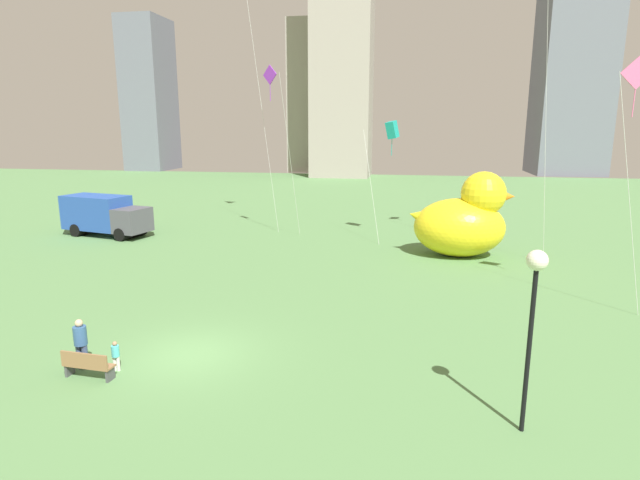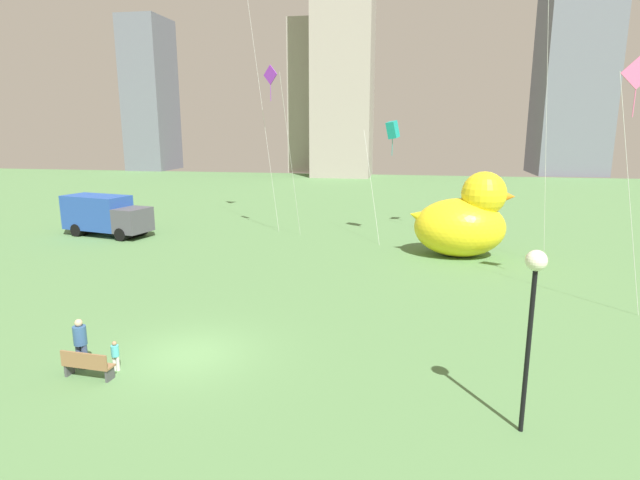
{
  "view_description": "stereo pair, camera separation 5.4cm",
  "coord_description": "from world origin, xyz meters",
  "px_view_note": "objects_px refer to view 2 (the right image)",
  "views": [
    {
      "loc": [
        7.27,
        -15.26,
        7.6
      ],
      "look_at": [
        3.27,
        6.91,
        2.65
      ],
      "focal_mm": 28.84,
      "sensor_mm": 36.0,
      "label": 1
    },
    {
      "loc": [
        7.32,
        -15.25,
        7.6
      ],
      "look_at": [
        3.27,
        6.91,
        2.65
      ],
      "focal_mm": 28.84,
      "sensor_mm": 36.0,
      "label": 2
    }
  ],
  "objects_px": {
    "person_child": "(115,354)",
    "lamppost": "(534,290)",
    "box_truck": "(105,216)",
    "person_adult": "(80,341)",
    "kite_teal": "(393,130)",
    "giant_inflatable_duck": "(463,221)",
    "kite_pink": "(637,83)",
    "park_bench": "(87,364)",
    "kite_purple": "(272,82)"
  },
  "relations": [
    {
      "from": "person_child",
      "to": "kite_pink",
      "type": "bearing_deg",
      "value": 27.66
    },
    {
      "from": "kite_teal",
      "to": "kite_purple",
      "type": "bearing_deg",
      "value": -173.72
    },
    {
      "from": "giant_inflatable_duck",
      "to": "person_child",
      "type": "bearing_deg",
      "value": -124.87
    },
    {
      "from": "person_adult",
      "to": "park_bench",
      "type": "bearing_deg",
      "value": -45.82
    },
    {
      "from": "lamppost",
      "to": "kite_teal",
      "type": "bearing_deg",
      "value": 101.1
    },
    {
      "from": "kite_teal",
      "to": "kite_pink",
      "type": "xyz_separation_m",
      "value": [
        10.05,
        -12.35,
        1.91
      ]
    },
    {
      "from": "person_adult",
      "to": "kite_pink",
      "type": "relative_size",
      "value": 0.16
    },
    {
      "from": "kite_teal",
      "to": "kite_pink",
      "type": "distance_m",
      "value": 16.03
    },
    {
      "from": "lamppost",
      "to": "person_adult",
      "type": "bearing_deg",
      "value": 175.0
    },
    {
      "from": "giant_inflatable_duck",
      "to": "kite_purple",
      "type": "xyz_separation_m",
      "value": [
        -12.55,
        3.29,
        8.36
      ]
    },
    {
      "from": "person_adult",
      "to": "kite_teal",
      "type": "relative_size",
      "value": 0.21
    },
    {
      "from": "person_child",
      "to": "kite_teal",
      "type": "xyz_separation_m",
      "value": [
        7.6,
        21.6,
        6.86
      ]
    },
    {
      "from": "giant_inflatable_duck",
      "to": "kite_pink",
      "type": "bearing_deg",
      "value": -56.0
    },
    {
      "from": "person_child",
      "to": "giant_inflatable_duck",
      "type": "height_order",
      "value": "giant_inflatable_duck"
    },
    {
      "from": "box_truck",
      "to": "kite_teal",
      "type": "height_order",
      "value": "kite_teal"
    },
    {
      "from": "kite_teal",
      "to": "kite_purple",
      "type": "xyz_separation_m",
      "value": [
        -8.02,
        -0.88,
        3.12
      ]
    },
    {
      "from": "kite_teal",
      "to": "giant_inflatable_duck",
      "type": "bearing_deg",
      "value": -42.6
    },
    {
      "from": "kite_pink",
      "to": "kite_purple",
      "type": "relative_size",
      "value": 0.89
    },
    {
      "from": "person_child",
      "to": "box_truck",
      "type": "relative_size",
      "value": 0.15
    },
    {
      "from": "person_child",
      "to": "kite_purple",
      "type": "height_order",
      "value": "kite_purple"
    },
    {
      "from": "park_bench",
      "to": "kite_teal",
      "type": "xyz_separation_m",
      "value": [
        8.16,
        22.26,
        6.94
      ]
    },
    {
      "from": "lamppost",
      "to": "kite_purple",
      "type": "height_order",
      "value": "kite_purple"
    },
    {
      "from": "person_child",
      "to": "lamppost",
      "type": "xyz_separation_m",
      "value": [
        12.08,
        -1.2,
        3.22
      ]
    },
    {
      "from": "park_bench",
      "to": "kite_teal",
      "type": "distance_m",
      "value": 24.71
    },
    {
      "from": "box_truck",
      "to": "kite_pink",
      "type": "bearing_deg",
      "value": -18.02
    },
    {
      "from": "box_truck",
      "to": "kite_teal",
      "type": "bearing_deg",
      "value": 7.25
    },
    {
      "from": "lamppost",
      "to": "kite_pink",
      "type": "height_order",
      "value": "kite_pink"
    },
    {
      "from": "park_bench",
      "to": "kite_pink",
      "type": "xyz_separation_m",
      "value": [
        18.21,
        9.92,
        8.84
      ]
    },
    {
      "from": "person_child",
      "to": "box_truck",
      "type": "xyz_separation_m",
      "value": [
        -12.45,
        19.05,
        0.91
      ]
    },
    {
      "from": "lamppost",
      "to": "box_truck",
      "type": "distance_m",
      "value": 31.89
    },
    {
      "from": "park_bench",
      "to": "kite_pink",
      "type": "distance_m",
      "value": 22.54
    },
    {
      "from": "kite_pink",
      "to": "box_truck",
      "type": "bearing_deg",
      "value": 161.98
    },
    {
      "from": "person_adult",
      "to": "box_truck",
      "type": "relative_size",
      "value": 0.25
    },
    {
      "from": "kite_purple",
      "to": "kite_pink",
      "type": "bearing_deg",
      "value": -32.39
    },
    {
      "from": "person_child",
      "to": "giant_inflatable_duck",
      "type": "relative_size",
      "value": 0.16
    },
    {
      "from": "person_adult",
      "to": "person_child",
      "type": "height_order",
      "value": "person_adult"
    },
    {
      "from": "person_adult",
      "to": "kite_teal",
      "type": "distance_m",
      "value": 24.24
    },
    {
      "from": "box_truck",
      "to": "kite_pink",
      "type": "xyz_separation_m",
      "value": [
        30.1,
        -9.79,
        7.86
      ]
    },
    {
      "from": "park_bench",
      "to": "person_child",
      "type": "xyz_separation_m",
      "value": [
        0.55,
        0.67,
        0.07
      ]
    },
    {
      "from": "giant_inflatable_duck",
      "to": "kite_purple",
      "type": "height_order",
      "value": "kite_purple"
    },
    {
      "from": "giant_inflatable_duck",
      "to": "kite_purple",
      "type": "bearing_deg",
      "value": 165.32
    },
    {
      "from": "kite_purple",
      "to": "giant_inflatable_duck",
      "type": "bearing_deg",
      "value": -14.68
    },
    {
      "from": "person_child",
      "to": "giant_inflatable_duck",
      "type": "distance_m",
      "value": 21.3
    },
    {
      "from": "park_bench",
      "to": "box_truck",
      "type": "bearing_deg",
      "value": 121.1
    },
    {
      "from": "person_adult",
      "to": "kite_pink",
      "type": "height_order",
      "value": "kite_pink"
    },
    {
      "from": "giant_inflatable_duck",
      "to": "lamppost",
      "type": "xyz_separation_m",
      "value": [
        -0.06,
        -18.63,
        1.6
      ]
    },
    {
      "from": "giant_inflatable_duck",
      "to": "kite_pink",
      "type": "distance_m",
      "value": 12.17
    },
    {
      "from": "kite_pink",
      "to": "park_bench",
      "type": "bearing_deg",
      "value": -151.42
    },
    {
      "from": "giant_inflatable_duck",
      "to": "kite_pink",
      "type": "xyz_separation_m",
      "value": [
        5.51,
        -8.17,
        7.14
      ]
    },
    {
      "from": "person_adult",
      "to": "giant_inflatable_duck",
      "type": "relative_size",
      "value": 0.27
    }
  ]
}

